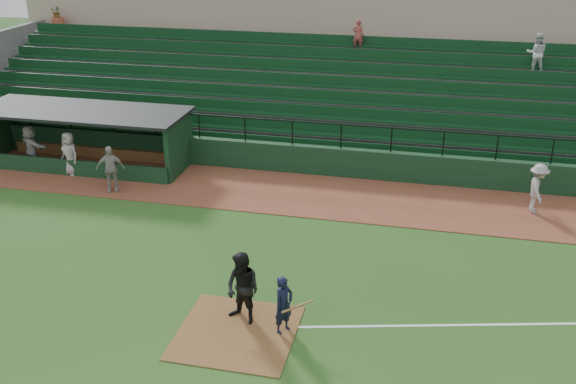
# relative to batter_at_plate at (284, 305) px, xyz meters

# --- Properties ---
(ground) EXTENTS (90.00, 90.00, 0.00)m
(ground) POSITION_rel_batter_at_plate_xyz_m (-1.18, 0.67, -0.81)
(ground) COLOR #265019
(ground) RESTS_ON ground
(warning_track) EXTENTS (40.00, 4.00, 0.03)m
(warning_track) POSITION_rel_batter_at_plate_xyz_m (-1.18, 8.67, -0.79)
(warning_track) COLOR brown
(warning_track) RESTS_ON ground
(home_plate_dirt) EXTENTS (3.00, 3.00, 0.03)m
(home_plate_dirt) POSITION_rel_batter_at_plate_xyz_m (-1.18, -0.33, -0.79)
(home_plate_dirt) COLOR brown
(home_plate_dirt) RESTS_ON ground
(foul_line) EXTENTS (17.49, 4.44, 0.01)m
(foul_line) POSITION_rel_batter_at_plate_xyz_m (6.82, 1.87, -0.80)
(foul_line) COLOR white
(foul_line) RESTS_ON ground
(stadium_structure) EXTENTS (38.00, 13.08, 6.40)m
(stadium_structure) POSITION_rel_batter_at_plate_xyz_m (-1.18, 17.13, 1.50)
(stadium_structure) COLOR black
(stadium_structure) RESTS_ON ground
(dugout) EXTENTS (8.90, 3.20, 2.42)m
(dugout) POSITION_rel_batter_at_plate_xyz_m (-10.93, 10.23, 0.53)
(dugout) COLOR black
(dugout) RESTS_ON ground
(batter_at_plate) EXTENTS (1.11, 0.72, 1.61)m
(batter_at_plate) POSITION_rel_batter_at_plate_xyz_m (0.00, 0.00, 0.00)
(batter_at_plate) COLOR black
(batter_at_plate) RESTS_ON ground
(umpire) EXTENTS (1.20, 1.09, 2.01)m
(umpire) POSITION_rel_batter_at_plate_xyz_m (-1.14, 0.21, 0.20)
(umpire) COLOR black
(umpire) RESTS_ON ground
(runner) EXTENTS (0.73, 1.21, 1.83)m
(runner) POSITION_rel_batter_at_plate_xyz_m (7.17, 8.95, 0.14)
(runner) COLOR #A29C97
(runner) RESTS_ON warning_track
(dugout_player_a) EXTENTS (1.16, 0.81, 1.82)m
(dugout_player_a) POSITION_rel_batter_at_plate_xyz_m (-8.53, 7.35, 0.13)
(dugout_player_a) COLOR #A49E99
(dugout_player_a) RESTS_ON warning_track
(dugout_player_b) EXTENTS (1.03, 0.85, 1.80)m
(dugout_player_b) POSITION_rel_batter_at_plate_xyz_m (-10.93, 8.55, 0.12)
(dugout_player_b) COLOR #A9A39E
(dugout_player_b) RESTS_ON warning_track
(dugout_player_c) EXTENTS (1.73, 1.23, 1.80)m
(dugout_player_c) POSITION_rel_batter_at_plate_xyz_m (-12.98, 9.01, 0.13)
(dugout_player_c) COLOR #ACA6A0
(dugout_player_c) RESTS_ON warning_track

